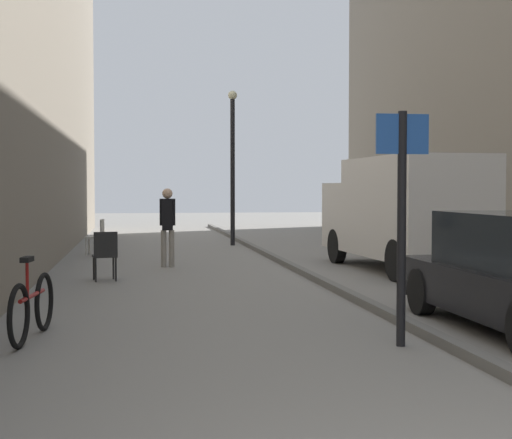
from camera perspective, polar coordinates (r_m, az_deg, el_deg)
The scene contains 9 objects.
ground_plane at distance 14.62m, azimuth -2.09°, elevation -4.51°, with size 80.00×80.00×0.00m, color gray.
kerb_strip at distance 14.89m, azimuth 3.97°, elevation -4.16°, with size 0.16×40.00×0.12m, color #615F5B.
pedestrian_main_foreground at distance 16.77m, azimuth -6.75°, elevation -0.17°, with size 0.35×0.23×1.76m.
delivery_van at distance 16.24m, azimuth 11.12°, elevation 0.67°, with size 2.18×5.28×2.40m.
street_sign_post at distance 8.42m, azimuth 11.03°, elevation 0.93°, with size 0.60×0.10×2.60m.
lamp_post at distance 23.13m, azimuth -1.79°, elevation 4.77°, with size 0.28×0.28×4.76m.
bicycle_leaning at distance 9.11m, azimuth -16.67°, elevation -6.38°, with size 0.31×1.76×0.98m.
cafe_chair_near_window at distance 14.45m, azimuth -11.41°, elevation -2.46°, with size 0.50×0.50×0.94m.
cafe_chair_by_doorway at distance 20.25m, azimuth -11.93°, elevation -1.10°, with size 0.50×0.50×0.94m.
Camera 1 is at (-1.78, -2.41, 1.75)m, focal length 52.58 mm.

